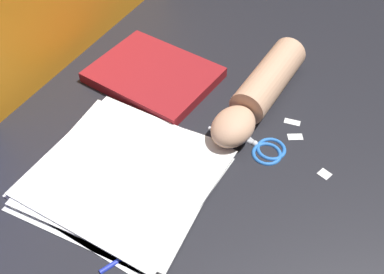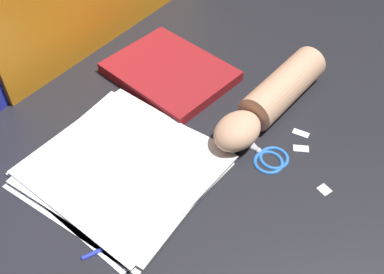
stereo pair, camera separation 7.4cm
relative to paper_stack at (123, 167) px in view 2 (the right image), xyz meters
name	(u,v)px [view 2 (the right image)]	position (x,y,z in m)	size (l,w,h in m)	color
ground_plane	(196,154)	(0.11, -0.08, -0.01)	(6.00, 6.00, 0.00)	black
paper_stack	(123,167)	(0.00, 0.00, 0.00)	(0.30, 0.31, 0.01)	white
book_closed	(170,72)	(0.24, 0.10, 0.01)	(0.21, 0.26, 0.02)	maroon
scissors	(263,152)	(0.18, -0.17, 0.00)	(0.09, 0.16, 0.01)	silver
hand_forearm	(272,98)	(0.28, -0.12, 0.03)	(0.31, 0.08, 0.07)	tan
paper_scrap_near	(301,133)	(0.26, -0.20, -0.01)	(0.02, 0.03, 0.00)	white
paper_scrap_mid	(301,148)	(0.23, -0.22, -0.01)	(0.03, 0.03, 0.00)	white
paper_scrap_far	(324,190)	(0.17, -0.29, -0.01)	(0.02, 0.02, 0.00)	white
pen	(131,235)	(-0.09, -0.10, 0.00)	(0.15, 0.07, 0.01)	#2333B2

